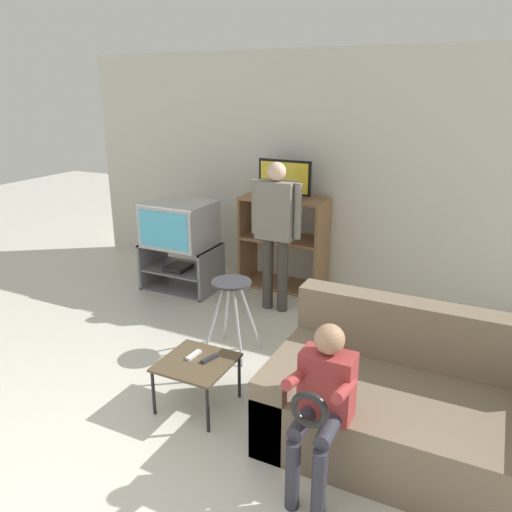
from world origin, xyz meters
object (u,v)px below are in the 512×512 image
object	(u,v)px
tv_stand	(181,267)
person_standing_adult	(276,223)
television_main	(180,224)
remote_control_black	(209,358)
television_flat	(285,180)
remote_control_white	(194,355)
snack_table	(197,366)
couch	(410,408)
person_seated_child	(322,398)
media_shelf	(283,242)
folding_stool	(232,296)

from	to	relation	value
tv_stand	person_standing_adult	bearing A→B (deg)	-2.27
television_main	person_standing_adult	bearing A→B (deg)	-2.87
remote_control_black	television_flat	bearing A→B (deg)	117.00
remote_control_black	remote_control_white	bearing A→B (deg)	-159.86
tv_stand	person_standing_adult	xyz separation A→B (m)	(1.19, -0.05, 0.67)
snack_table	couch	distance (m)	1.46
television_flat	person_seated_child	xyz separation A→B (m)	(1.40, -2.72, -0.66)
television_flat	snack_table	bearing A→B (deg)	-81.55
person_standing_adult	television_flat	bearing A→B (deg)	105.65
media_shelf	folding_stool	bearing A→B (deg)	-82.43
television_flat	folding_stool	size ratio (longest dim) A/B	0.90
television_main	folding_stool	xyz separation A→B (m)	(1.23, -1.05, -0.23)
snack_table	person_standing_adult	xyz separation A→B (m)	(-0.19, 1.78, 0.60)
person_seated_child	tv_stand	bearing A→B (deg)	138.16
media_shelf	person_standing_adult	world-z (taller)	person_standing_adult
tv_stand	television_flat	distance (m)	1.53
folding_stool	snack_table	size ratio (longest dim) A/B	1.36
couch	remote_control_white	bearing A→B (deg)	-173.31
tv_stand	remote_control_black	distance (m)	2.29
folding_stool	remote_control_black	world-z (taller)	folding_stool
tv_stand	television_flat	bearing A→B (deg)	28.29
television_main	remote_control_black	size ratio (longest dim) A/B	4.81
tv_stand	folding_stool	distance (m)	1.63
remote_control_black	person_seated_child	bearing A→B (deg)	-5.77
tv_stand	remote_control_black	size ratio (longest dim) A/B	5.77
tv_stand	television_flat	world-z (taller)	television_flat
television_main	folding_stool	bearing A→B (deg)	-40.33
tv_stand	folding_stool	world-z (taller)	folding_stool
television_flat	remote_control_white	bearing A→B (deg)	-82.73
television_main	media_shelf	xyz separation A→B (m)	(1.02, 0.56, -0.23)
television_flat	couch	world-z (taller)	television_flat
television_flat	remote_control_white	distance (m)	2.50
person_standing_adult	person_seated_child	world-z (taller)	person_standing_adult
media_shelf	snack_table	world-z (taller)	media_shelf
media_shelf	person_standing_adult	size ratio (longest dim) A/B	0.69
folding_stool	snack_table	world-z (taller)	folding_stool
media_shelf	person_standing_adult	xyz separation A→B (m)	(0.18, -0.62, 0.39)
folding_stool	television_flat	bearing A→B (deg)	97.33
snack_table	television_main	bearing A→B (deg)	126.90
couch	person_standing_adult	bearing A→B (deg)	136.42
media_shelf	remote_control_black	world-z (taller)	media_shelf
media_shelf	folding_stool	xyz separation A→B (m)	(0.21, -1.61, -0.00)
media_shelf	person_seated_child	xyz separation A→B (m)	(1.41, -2.75, 0.05)
tv_stand	television_main	distance (m)	0.51
television_flat	couch	size ratio (longest dim) A/B	0.35
tv_stand	remote_control_white	xyz separation A→B (m)	(1.32, -1.78, 0.11)
folding_stool	television_main	bearing A→B (deg)	139.67
couch	person_standing_adult	size ratio (longest dim) A/B	1.13
tv_stand	person_standing_adult	distance (m)	1.37
snack_table	person_seated_child	distance (m)	1.13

